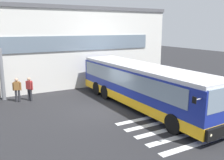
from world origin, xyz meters
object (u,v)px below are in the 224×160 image
at_px(entry_support_column, 2,74).
at_px(bus_main_foreground, 142,87).
at_px(passenger_by_doorway, 29,88).
at_px(passenger_near_column, 17,89).

distance_m(entry_support_column, bus_main_foreground, 9.77).
relative_size(entry_support_column, passenger_by_doorway, 2.19).
bearing_deg(passenger_near_column, passenger_by_doorway, -9.66).
xyz_separation_m(bus_main_foreground, passenger_by_doorway, (-6.13, 4.81, -0.41)).
bearing_deg(bus_main_foreground, entry_support_column, 142.31).
height_order(entry_support_column, passenger_by_doorway, entry_support_column).
bearing_deg(passenger_near_column, bus_main_foreground, -35.52).
distance_m(bus_main_foreground, passenger_near_column, 8.51).
distance_m(passenger_near_column, passenger_by_doorway, 0.80).
height_order(entry_support_column, passenger_near_column, entry_support_column).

